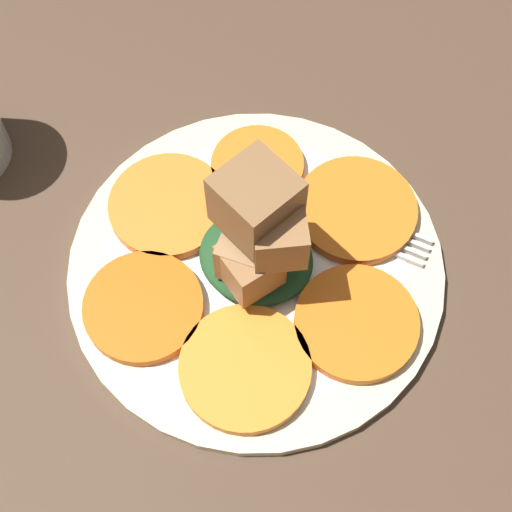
% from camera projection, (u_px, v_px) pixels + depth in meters
% --- Properties ---
extents(table_slab, '(1.20, 1.20, 0.02)m').
position_uv_depth(table_slab, '(256.00, 275.00, 0.53)').
color(table_slab, '#4C3828').
rests_on(table_slab, ground).
extents(plate, '(0.27, 0.27, 0.01)m').
position_uv_depth(plate, '(256.00, 266.00, 0.51)').
color(plate, beige).
rests_on(plate, table_slab).
extents(carrot_slice_0, '(0.09, 0.09, 0.01)m').
position_uv_depth(carrot_slice_0, '(168.00, 205.00, 0.52)').
color(carrot_slice_0, orange).
rests_on(carrot_slice_0, plate).
extents(carrot_slice_1, '(0.08, 0.08, 0.01)m').
position_uv_depth(carrot_slice_1, '(143.00, 307.00, 0.49)').
color(carrot_slice_1, '#D45E12').
rests_on(carrot_slice_1, plate).
extents(carrot_slice_2, '(0.09, 0.09, 0.01)m').
position_uv_depth(carrot_slice_2, '(245.00, 368.00, 0.47)').
color(carrot_slice_2, orange).
rests_on(carrot_slice_2, plate).
extents(carrot_slice_3, '(0.08, 0.08, 0.01)m').
position_uv_depth(carrot_slice_3, '(356.00, 323.00, 0.48)').
color(carrot_slice_3, orange).
rests_on(carrot_slice_3, plate).
extents(carrot_slice_4, '(0.09, 0.09, 0.01)m').
position_uv_depth(carrot_slice_4, '(356.00, 209.00, 0.52)').
color(carrot_slice_4, orange).
rests_on(carrot_slice_4, plate).
extents(carrot_slice_5, '(0.07, 0.07, 0.01)m').
position_uv_depth(carrot_slice_5, '(257.00, 166.00, 0.54)').
color(carrot_slice_5, orange).
rests_on(carrot_slice_5, plate).
extents(center_pile, '(0.08, 0.08, 0.10)m').
position_uv_depth(center_pile, '(255.00, 239.00, 0.47)').
color(center_pile, '#1E4723').
rests_on(center_pile, plate).
extents(fork, '(0.19, 0.02, 0.00)m').
position_uv_depth(fork, '(314.00, 208.00, 0.53)').
color(fork, silver).
rests_on(fork, plate).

